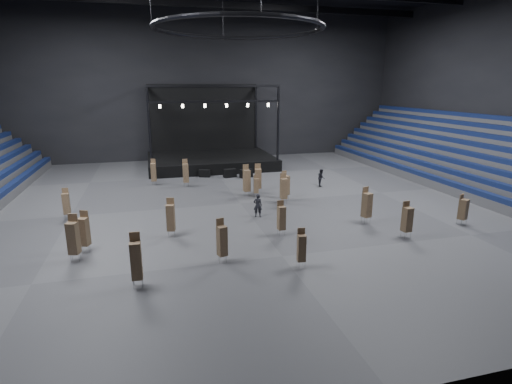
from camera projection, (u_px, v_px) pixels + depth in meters
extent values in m
plane|color=#424244|center=(240.00, 203.00, 31.73)|extent=(50.00, 50.00, 0.00)
cube|color=black|center=(202.00, 86.00, 48.99)|extent=(50.00, 0.20, 18.00)
cube|color=black|center=(425.00, 90.00, 9.80)|extent=(50.00, 0.20, 18.00)
cube|color=black|center=(512.00, 86.00, 35.59)|extent=(0.20, 42.00, 18.00)
cube|color=#464649|center=(466.00, 182.00, 36.94)|extent=(7.20, 40.00, 0.75)
cube|color=#0E183E|center=(436.00, 178.00, 35.98)|extent=(0.59, 40.00, 0.40)
cube|color=#464649|center=(470.00, 178.00, 36.96)|extent=(6.30, 40.00, 1.50)
cube|color=#0E183E|center=(445.00, 170.00, 36.01)|extent=(0.59, 40.00, 0.40)
cube|color=#464649|center=(475.00, 174.00, 36.97)|extent=(5.40, 40.00, 2.25)
cube|color=#0E183E|center=(455.00, 161.00, 36.03)|extent=(0.59, 40.00, 0.40)
cube|color=#464649|center=(479.00, 170.00, 36.98)|extent=(4.50, 40.00, 3.00)
cube|color=#0E183E|center=(464.00, 152.00, 36.06)|extent=(0.59, 40.00, 0.40)
cube|color=#464649|center=(484.00, 166.00, 37.00)|extent=(3.60, 40.00, 3.75)
cube|color=#0E183E|center=(474.00, 144.00, 36.09)|extent=(0.59, 40.00, 0.40)
cube|color=#464649|center=(489.00, 161.00, 37.01)|extent=(2.70, 40.00, 4.50)
cube|color=#0E183E|center=(483.00, 135.00, 36.12)|extent=(0.59, 40.00, 0.40)
cube|color=#464649|center=(493.00, 157.00, 37.03)|extent=(1.80, 40.00, 5.25)
cube|color=#0E183E|center=(493.00, 127.00, 36.15)|extent=(0.59, 40.00, 0.40)
cube|color=#464649|center=(498.00, 153.00, 37.04)|extent=(0.90, 40.00, 6.00)
cube|color=#0E183E|center=(502.00, 118.00, 36.17)|extent=(0.59, 40.00, 0.40)
cube|color=black|center=(211.00, 161.00, 46.04)|extent=(14.00, 10.00, 1.20)
cube|color=black|center=(204.00, 118.00, 49.33)|extent=(13.30, 0.30, 8.00)
cylinder|color=black|center=(149.00, 127.00, 38.95)|extent=(0.24, 0.24, 7.80)
cylinder|color=black|center=(149.00, 120.00, 47.53)|extent=(0.24, 0.24, 7.80)
cylinder|color=black|center=(278.00, 124.00, 42.22)|extent=(0.24, 0.24, 7.80)
cylinder|color=black|center=(256.00, 117.00, 50.80)|extent=(0.24, 0.24, 7.80)
cube|color=black|center=(215.00, 86.00, 39.57)|extent=(13.40, 0.25, 0.25)
cube|color=black|center=(203.00, 86.00, 48.15)|extent=(13.40, 0.25, 0.25)
cube|color=black|center=(216.00, 101.00, 39.96)|extent=(13.40, 0.20, 0.20)
cylinder|color=white|center=(160.00, 106.00, 38.70)|extent=(0.24, 0.24, 0.35)
cylinder|color=white|center=(183.00, 106.00, 39.24)|extent=(0.24, 0.24, 0.35)
cylinder|color=white|center=(205.00, 106.00, 39.79)|extent=(0.24, 0.24, 0.35)
cylinder|color=white|center=(227.00, 105.00, 40.33)|extent=(0.24, 0.24, 0.35)
cylinder|color=white|center=(248.00, 105.00, 40.88)|extent=(0.24, 0.24, 0.35)
cylinder|color=white|center=(268.00, 105.00, 41.42)|extent=(0.24, 0.24, 0.35)
torus|color=black|center=(239.00, 28.00, 28.35)|extent=(12.30, 12.30, 0.30)
cylinder|color=black|center=(223.00, 6.00, 33.30)|extent=(0.04, 0.04, 5.00)
cube|color=black|center=(207.00, 4.00, 41.26)|extent=(49.00, 0.35, 0.70)
cube|color=black|center=(205.00, 173.00, 40.73)|extent=(1.26, 0.91, 0.76)
cube|color=black|center=(230.00, 173.00, 40.60)|extent=(1.38, 0.89, 0.85)
cube|color=black|center=(246.00, 173.00, 40.51)|extent=(1.42, 1.06, 0.85)
cylinder|color=silver|center=(299.00, 265.00, 20.43)|extent=(0.03, 0.03, 0.34)
cylinder|color=silver|center=(297.00, 263.00, 20.73)|extent=(0.03, 0.03, 0.34)
cylinder|color=silver|center=(305.00, 265.00, 20.51)|extent=(0.03, 0.03, 0.34)
cylinder|color=silver|center=(303.00, 262.00, 20.81)|extent=(0.03, 0.03, 0.34)
cube|color=#8C6C4D|center=(301.00, 248.00, 20.39)|extent=(0.46, 0.46, 1.41)
cube|color=#8C6C4D|center=(301.00, 235.00, 20.38)|extent=(0.40, 0.11, 0.78)
cylinder|color=silver|center=(282.00, 202.00, 31.36)|extent=(0.03, 0.03, 0.42)
cylinder|color=silver|center=(280.00, 201.00, 31.74)|extent=(0.03, 0.03, 0.42)
cylinder|color=silver|center=(287.00, 202.00, 31.46)|extent=(0.03, 0.03, 0.42)
cylinder|color=silver|center=(285.00, 200.00, 31.84)|extent=(0.03, 0.03, 0.42)
cube|color=#8C6C4D|center=(284.00, 189.00, 31.34)|extent=(0.52, 0.52, 1.62)
cube|color=#8C6C4D|center=(283.00, 179.00, 31.34)|extent=(0.49, 0.07, 0.89)
cylinder|color=silver|center=(71.00, 259.00, 21.07)|extent=(0.03, 0.03, 0.43)
cylinder|color=silver|center=(72.00, 256.00, 21.45)|extent=(0.03, 0.03, 0.43)
cylinder|color=silver|center=(79.00, 258.00, 21.17)|extent=(0.03, 0.03, 0.43)
cylinder|color=silver|center=(80.00, 255.00, 21.55)|extent=(0.03, 0.03, 0.43)
cube|color=#8C6C4D|center=(73.00, 238.00, 21.03)|extent=(0.64, 0.64, 1.73)
cube|color=#8C6C4D|center=(73.00, 222.00, 21.03)|extent=(0.50, 0.20, 0.95)
cylinder|color=silver|center=(255.00, 195.00, 33.42)|extent=(0.03, 0.03, 0.34)
cylinder|color=silver|center=(254.00, 194.00, 33.72)|extent=(0.03, 0.03, 0.34)
cylinder|color=silver|center=(258.00, 195.00, 33.50)|extent=(0.03, 0.03, 0.34)
cylinder|color=silver|center=(257.00, 194.00, 33.80)|extent=(0.03, 0.03, 0.34)
cube|color=#8C6C4D|center=(256.00, 186.00, 33.41)|extent=(0.48, 0.48, 1.21)
cube|color=#8C6C4D|center=(256.00, 179.00, 33.43)|extent=(0.40, 0.12, 0.67)
cylinder|color=silver|center=(405.00, 236.00, 24.34)|extent=(0.03, 0.03, 0.42)
cylinder|color=silver|center=(401.00, 233.00, 24.71)|extent=(0.03, 0.03, 0.42)
cylinder|color=silver|center=(410.00, 235.00, 24.44)|extent=(0.03, 0.03, 0.42)
cylinder|color=silver|center=(406.00, 233.00, 24.81)|extent=(0.03, 0.03, 0.42)
cube|color=#8C6C4D|center=(407.00, 219.00, 24.32)|extent=(0.55, 0.55, 1.51)
cube|color=#8C6C4D|center=(406.00, 207.00, 24.33)|extent=(0.48, 0.11, 0.83)
cylinder|color=silver|center=(284.00, 198.00, 32.52)|extent=(0.03, 0.03, 0.42)
cylinder|color=silver|center=(282.00, 197.00, 32.89)|extent=(0.03, 0.03, 0.42)
cylinder|color=silver|center=(289.00, 197.00, 32.62)|extent=(0.03, 0.03, 0.42)
cylinder|color=silver|center=(287.00, 196.00, 32.98)|extent=(0.03, 0.03, 0.42)
cube|color=#8C6C4D|center=(286.00, 185.00, 32.49)|extent=(0.66, 0.66, 1.57)
cube|color=#8C6C4D|center=(284.00, 176.00, 32.46)|extent=(0.46, 0.26, 0.87)
cylinder|color=silver|center=(169.00, 235.00, 24.55)|extent=(0.03, 0.03, 0.40)
cylinder|color=silver|center=(168.00, 232.00, 24.91)|extent=(0.03, 0.03, 0.40)
cylinder|color=silver|center=(175.00, 234.00, 24.65)|extent=(0.03, 0.03, 0.40)
cylinder|color=silver|center=(175.00, 232.00, 25.00)|extent=(0.03, 0.03, 0.40)
cube|color=#8C6C4D|center=(171.00, 218.00, 24.51)|extent=(0.57, 0.57, 1.64)
cube|color=#8C6C4D|center=(171.00, 205.00, 24.50)|extent=(0.46, 0.16, 0.90)
cylinder|color=silver|center=(365.00, 221.00, 26.94)|extent=(0.03, 0.03, 0.44)
cylinder|color=silver|center=(361.00, 219.00, 27.33)|extent=(0.03, 0.03, 0.44)
cylinder|color=silver|center=(370.00, 221.00, 27.04)|extent=(0.03, 0.03, 0.44)
cylinder|color=silver|center=(367.00, 219.00, 27.43)|extent=(0.03, 0.03, 0.44)
cube|color=#8C6C4D|center=(367.00, 205.00, 26.91)|extent=(0.65, 0.65, 1.66)
cube|color=#8C6C4D|center=(365.00, 193.00, 26.89)|extent=(0.50, 0.20, 0.91)
cylinder|color=silver|center=(152.00, 183.00, 37.33)|extent=(0.03, 0.03, 0.38)
cylinder|color=silver|center=(152.00, 183.00, 37.66)|extent=(0.03, 0.03, 0.38)
cylinder|color=silver|center=(156.00, 183.00, 37.41)|extent=(0.03, 0.03, 0.38)
cylinder|color=silver|center=(156.00, 182.00, 37.75)|extent=(0.03, 0.03, 0.38)
cube|color=#8C6C4D|center=(154.00, 172.00, 37.27)|extent=(0.51, 0.51, 1.68)
cube|color=#8C6C4D|center=(153.00, 164.00, 37.25)|extent=(0.44, 0.11, 0.92)
cylinder|color=silver|center=(134.00, 285.00, 18.37)|extent=(0.03, 0.03, 0.41)
cylinder|color=silver|center=(134.00, 281.00, 18.73)|extent=(0.03, 0.03, 0.41)
cylinder|color=silver|center=(142.00, 284.00, 18.46)|extent=(0.03, 0.03, 0.41)
cylinder|color=silver|center=(142.00, 280.00, 18.83)|extent=(0.03, 0.03, 0.41)
cube|color=#8C6C4D|center=(136.00, 261.00, 18.31)|extent=(0.51, 0.51, 1.79)
cube|color=#8C6C4D|center=(135.00, 242.00, 18.29)|extent=(0.47, 0.08, 0.99)
cylinder|color=silver|center=(461.00, 223.00, 26.56)|extent=(0.03, 0.03, 0.41)
cylinder|color=silver|center=(457.00, 221.00, 26.93)|extent=(0.03, 0.03, 0.41)
cylinder|color=silver|center=(466.00, 223.00, 26.66)|extent=(0.03, 0.03, 0.41)
cylinder|color=silver|center=(462.00, 221.00, 27.03)|extent=(0.03, 0.03, 0.41)
cube|color=#8C6C4D|center=(463.00, 209.00, 26.56)|extent=(0.66, 0.66, 1.37)
cube|color=#8C6C4D|center=(461.00, 199.00, 26.55)|extent=(0.46, 0.26, 0.75)
cylinder|color=silver|center=(65.00, 217.00, 27.85)|extent=(0.03, 0.03, 0.36)
cylinder|color=silver|center=(66.00, 216.00, 28.17)|extent=(0.03, 0.03, 0.36)
cylinder|color=silver|center=(70.00, 217.00, 27.93)|extent=(0.03, 0.03, 0.36)
cylinder|color=silver|center=(71.00, 215.00, 28.26)|extent=(0.03, 0.03, 0.36)
cube|color=#8C6C4D|center=(66.00, 204.00, 27.81)|extent=(0.44, 0.44, 1.48)
cube|color=#8C6C4D|center=(65.00, 193.00, 27.80)|extent=(0.42, 0.06, 0.81)
cylinder|color=silver|center=(184.00, 185.00, 36.72)|extent=(0.03, 0.03, 0.40)
cylinder|color=silver|center=(184.00, 184.00, 37.08)|extent=(0.03, 0.03, 0.40)
cylinder|color=silver|center=(188.00, 185.00, 36.82)|extent=(0.03, 0.03, 0.40)
cylinder|color=silver|center=(188.00, 184.00, 37.18)|extent=(0.03, 0.03, 0.40)
cube|color=#8C6C4D|center=(186.00, 173.00, 36.67)|extent=(0.50, 0.50, 1.73)
cube|color=#8C6C4D|center=(185.00, 164.00, 36.65)|extent=(0.47, 0.07, 0.95)
cylinder|color=silver|center=(256.00, 191.00, 34.47)|extent=(0.03, 0.03, 0.44)
cylinder|color=silver|center=(255.00, 190.00, 34.86)|extent=(0.03, 0.03, 0.44)
cylinder|color=silver|center=(261.00, 191.00, 34.57)|extent=(0.03, 0.03, 0.44)
cylinder|color=silver|center=(260.00, 190.00, 34.96)|extent=(0.03, 0.03, 0.44)
cube|color=#8C6C4D|center=(258.00, 179.00, 34.44)|extent=(0.59, 0.59, 1.71)
cube|color=#8C6C4D|center=(258.00, 169.00, 34.44)|extent=(0.51, 0.13, 0.94)
cylinder|color=silver|center=(82.00, 250.00, 22.25)|extent=(0.03, 0.03, 0.41)
cylinder|color=silver|center=(83.00, 247.00, 22.61)|extent=(0.03, 0.03, 0.41)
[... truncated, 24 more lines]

